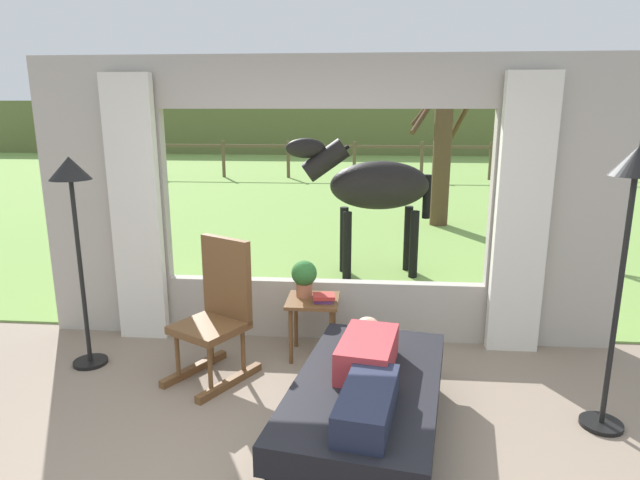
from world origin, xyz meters
name	(u,v)px	position (x,y,z in m)	size (l,w,h in m)	color
back_wall_with_window	(324,206)	(0.00, 2.26, 1.25)	(5.20, 0.12, 2.55)	#ADA599
curtain_panel_left	(136,212)	(-1.69, 2.12, 1.20)	(0.44, 0.10, 2.40)	silver
curtain_panel_right	(522,218)	(1.69, 2.12, 1.20)	(0.44, 0.10, 2.40)	silver
outdoor_pasture_lawn	(353,182)	(0.00, 13.16, 0.01)	(36.00, 21.68, 0.02)	#759E47
distant_hill_ridge	(359,127)	(0.00, 23.00, 1.20)	(36.00, 2.00, 2.40)	#606939
recliner_sofa	(367,408)	(0.40, 0.65, 0.22)	(1.17, 1.83, 0.42)	black
reclining_person	(367,368)	(0.40, 0.60, 0.52)	(0.44, 1.43, 0.22)	#B23338
rocking_chair	(218,311)	(-0.78, 1.43, 0.55)	(0.74, 0.82, 1.12)	brown
side_table	(313,309)	(-0.07, 1.84, 0.43)	(0.44, 0.44, 0.52)	brown
potted_plant	(304,276)	(-0.15, 1.90, 0.70)	(0.22, 0.22, 0.32)	#9E6042
book_stack	(324,298)	(0.03, 1.78, 0.56)	(0.20, 0.17, 0.07)	#59336B
floor_lamp_left	(73,200)	(-1.93, 1.52, 1.41)	(0.32, 0.32, 1.74)	black
floor_lamp_right	(631,206)	(2.00, 0.92, 1.52)	(0.32, 0.32, 1.89)	black
horse	(373,187)	(0.46, 4.21, 1.16)	(1.82, 0.75, 1.73)	black
pasture_tree	(441,157)	(1.69, 7.38, 1.26)	(1.16, 0.97, 2.83)	#4C3823
pasture_fence_line	(354,154)	(0.00, 13.91, 0.74)	(16.10, 0.10, 1.10)	brown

